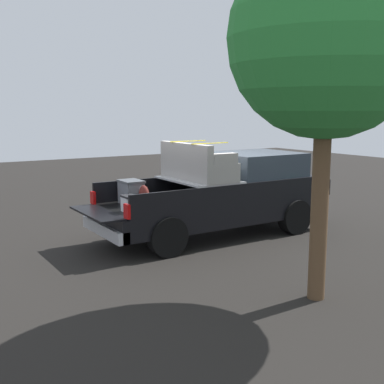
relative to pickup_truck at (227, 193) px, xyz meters
The scene contains 3 objects.
ground_plane 1.05m from the pickup_truck, behind, with size 40.00×40.00×0.00m, color black.
pickup_truck is the anchor object (origin of this frame).
tree_background 5.18m from the pickup_truck, 106.93° to the right, with size 2.93×2.93×5.42m.
Camera 1 is at (-6.45, -9.23, 2.93)m, focal length 45.85 mm.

